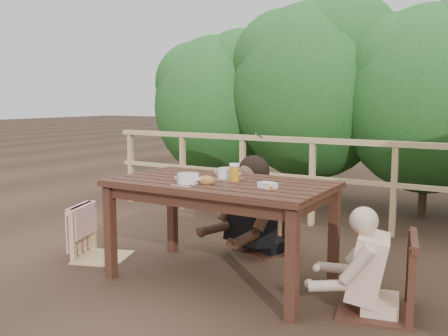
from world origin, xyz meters
The scene contains 15 objects.
ground centered at (0.00, 0.00, 0.00)m, with size 60.00×60.00×0.00m, color #452F20.
table centered at (0.00, 0.00, 0.39)m, with size 1.71×0.96×0.79m, color #391E15.
chair_left centered at (-1.20, -0.09, 0.46)m, with size 0.46×0.46×0.92m, color tan.
chair_far centered at (-0.03, 0.87, 0.46)m, with size 0.46×0.46×0.92m, color #391E15.
chair_right centered at (1.22, 0.03, 0.52)m, with size 0.51×0.51×1.03m, color #391E15.
woman centered at (-0.03, 0.89, 0.71)m, with size 0.57×0.70×1.41m, color black, non-canonical shape.
diner_right centered at (1.25, 0.03, 0.59)m, with size 0.48×0.59×1.19m, color beige, non-canonical shape.
railing centered at (0.00, 2.00, 0.51)m, with size 5.60×0.10×1.01m, color tan.
hedge_row centered at (0.40, 3.20, 1.90)m, with size 6.60×1.60×3.80m, color #1F4F1E, non-canonical shape.
soup_near centered at (-0.15, -0.23, 0.84)m, with size 0.28×0.28×0.09m, color white.
soup_far centered at (-0.04, 0.17, 0.84)m, with size 0.28×0.28×0.09m, color white.
bread_roll centered at (-0.02, -0.18, 0.83)m, with size 0.14×0.10×0.08m, color #935C24.
beer_glass centered at (0.09, 0.05, 0.87)m, with size 0.08×0.08×0.15m, color orange.
tumbler centered at (0.23, -0.32, 0.82)m, with size 0.06×0.06×0.07m, color silver.
butter_tub centered at (0.45, -0.10, 0.82)m, with size 0.13×0.09×0.06m, color silver.
Camera 1 is at (1.99, -3.28, 1.44)m, focal length 39.83 mm.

